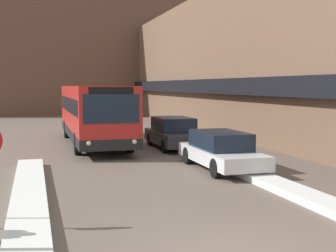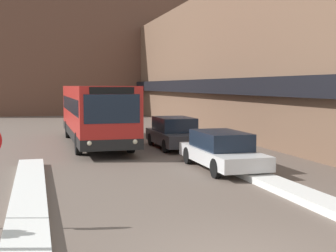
# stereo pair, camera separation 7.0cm
# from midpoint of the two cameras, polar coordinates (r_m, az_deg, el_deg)

# --- Properties ---
(building_row_right) EXTENTS (5.50, 60.00, 9.29)m
(building_row_right) POSITION_cam_midpoint_polar(r_m,az_deg,el_deg) (33.96, 7.51, 7.50)
(building_row_right) COLOR brown
(building_row_right) RESTS_ON ground_plane
(building_backdrop_far) EXTENTS (26.00, 8.00, 13.60)m
(building_backdrop_far) POSITION_cam_midpoint_polar(r_m,az_deg,el_deg) (53.37, -12.21, 8.81)
(building_backdrop_far) COLOR brown
(building_backdrop_far) RESTS_ON ground_plane
(snow_bank_left) EXTENTS (0.90, 17.54, 0.23)m
(snow_bank_left) POSITION_cam_midpoint_polar(r_m,az_deg,el_deg) (10.42, -16.63, -11.83)
(snow_bank_left) COLOR silver
(snow_bank_left) RESTS_ON ground_plane
(city_bus) EXTENTS (2.65, 11.69, 3.07)m
(city_bus) POSITION_cam_midpoint_polar(r_m,az_deg,el_deg) (24.84, -8.81, 1.61)
(city_bus) COLOR red
(city_bus) RESTS_ON ground_plane
(parked_car_front) EXTENTS (1.84, 4.83, 1.39)m
(parked_car_front) POSITION_cam_midpoint_polar(r_m,az_deg,el_deg) (17.41, 6.64, -2.94)
(parked_car_front) COLOR silver
(parked_car_front) RESTS_ON ground_plane
(parked_car_middle) EXTENTS (1.93, 4.56, 1.53)m
(parked_car_middle) POSITION_cam_midpoint_polar(r_m,az_deg,el_deg) (23.12, 0.89, -0.85)
(parked_car_middle) COLOR #38383D
(parked_car_middle) RESTS_ON ground_plane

